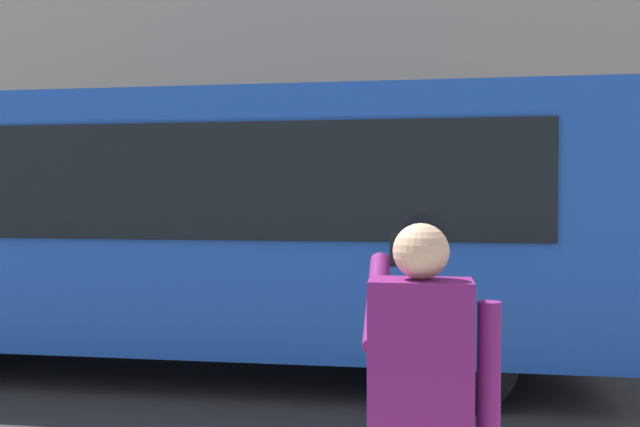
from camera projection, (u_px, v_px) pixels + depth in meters
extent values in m
plane|color=#2B2B2D|center=(374.00, 370.00, 7.71)|extent=(60.00, 60.00, 0.00)
cube|color=#A89E8E|center=(399.00, 4.00, 14.28)|extent=(28.00, 0.80, 12.00)
cube|color=maroon|center=(579.00, 143.00, 13.23)|extent=(4.40, 1.10, 0.24)
cube|color=#1947AD|center=(188.00, 219.00, 7.74)|extent=(9.00, 2.50, 2.60)
cube|color=black|center=(142.00, 182.00, 6.48)|extent=(7.60, 0.06, 1.10)
cylinder|color=black|center=(5.00, 303.00, 9.31)|extent=(1.00, 0.28, 1.00)
cylinder|color=black|center=(452.00, 315.00, 8.40)|extent=(1.00, 0.28, 1.00)
cylinder|color=black|center=(462.00, 356.00, 6.22)|extent=(1.00, 0.28, 1.00)
cube|color=#6B1960|center=(421.00, 364.00, 2.66)|extent=(0.40, 0.24, 0.66)
sphere|color=#D8A884|center=(421.00, 251.00, 2.65)|extent=(0.22, 0.22, 0.22)
cylinder|color=#6B1960|center=(489.00, 377.00, 2.62)|extent=(0.09, 0.09, 0.58)
cylinder|color=#6B1960|center=(377.00, 301.00, 2.84)|extent=(0.09, 0.48, 0.37)
cube|color=black|center=(398.00, 250.00, 2.96)|extent=(0.07, 0.01, 0.14)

